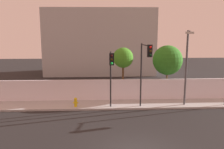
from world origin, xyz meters
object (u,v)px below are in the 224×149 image
traffic_light_center (111,68)px  traffic_light_right (145,62)px  fire_hydrant (76,102)px  street_lamp_curbside (187,61)px  roadside_tree_leftmost (123,58)px  roadside_tree_midleft (168,60)px

traffic_light_center → traffic_light_right: traffic_light_right is taller
traffic_light_right → fire_hydrant: size_ratio=6.80×
traffic_light_right → street_lamp_curbside: 3.49m
fire_hydrant → traffic_light_center: bearing=-13.8°
traffic_light_right → roadside_tree_leftmost: size_ratio=1.09×
fire_hydrant → roadside_tree_midleft: roadside_tree_midleft is taller
street_lamp_curbside → roadside_tree_leftmost: size_ratio=1.31×
fire_hydrant → street_lamp_curbside: bearing=-1.1°
fire_hydrant → roadside_tree_midleft: 9.15m
traffic_light_center → street_lamp_curbside: 6.05m
traffic_light_right → street_lamp_curbside: size_ratio=0.84×
roadside_tree_midleft → roadside_tree_leftmost: bearing=-180.0°
street_lamp_curbside → roadside_tree_leftmost: (-4.77, 3.12, -0.11)m
fire_hydrant → roadside_tree_leftmost: bearing=35.9°
traffic_light_center → fire_hydrant: traffic_light_center is taller
traffic_light_center → roadside_tree_leftmost: size_ratio=0.95×
street_lamp_curbside → fire_hydrant: 9.43m
fire_hydrant → roadside_tree_midleft: (8.15, 2.96, 2.93)m
traffic_light_right → roadside_tree_midleft: 4.70m
street_lamp_curbside → traffic_light_center: bearing=-174.9°
traffic_light_center → roadside_tree_midleft: bearing=34.5°
traffic_light_center → roadside_tree_midleft: 6.45m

